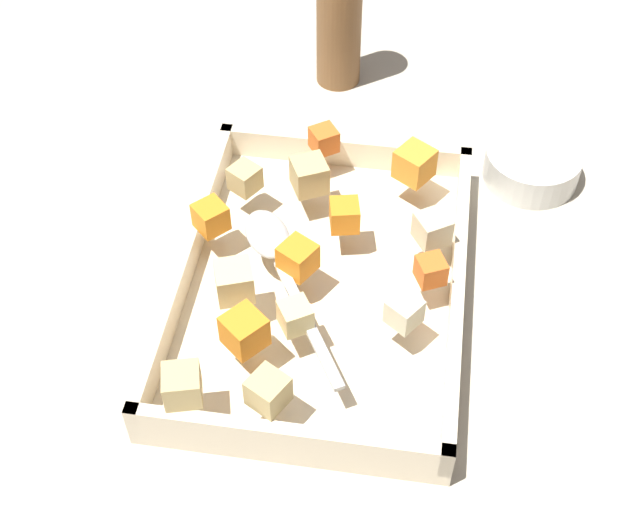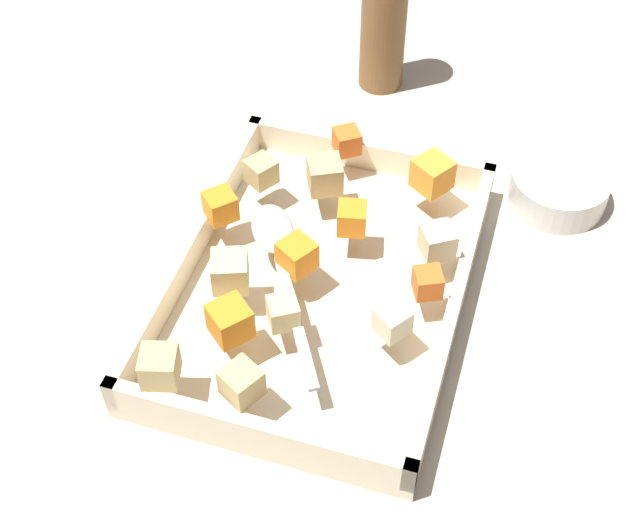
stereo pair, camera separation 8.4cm
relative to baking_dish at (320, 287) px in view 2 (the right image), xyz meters
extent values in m
plane|color=#BCB29E|center=(0.01, -0.01, -0.01)|extent=(4.00, 4.00, 0.00)
cube|color=beige|center=(0.00, 0.00, -0.01)|extent=(0.38, 0.28, 0.01)
cube|color=beige|center=(0.00, -0.13, 0.02)|extent=(0.38, 0.01, 0.03)
cube|color=beige|center=(0.00, 0.13, 0.02)|extent=(0.38, 0.01, 0.03)
cube|color=beige|center=(-0.18, 0.00, 0.02)|extent=(0.01, 0.28, 0.03)
cube|color=beige|center=(0.18, 0.00, 0.02)|extent=(0.01, 0.28, 0.03)
cube|color=orange|center=(-0.01, 0.02, 0.05)|extent=(0.04, 0.04, 0.03)
cube|color=orange|center=(0.14, -0.08, 0.05)|extent=(0.05, 0.05, 0.03)
cube|color=orange|center=(0.03, 0.11, 0.05)|extent=(0.04, 0.04, 0.03)
cube|color=orange|center=(0.00, -0.11, 0.05)|extent=(0.03, 0.03, 0.03)
cube|color=orange|center=(0.16, 0.02, 0.05)|extent=(0.04, 0.04, 0.03)
cube|color=orange|center=(0.05, -0.02, 0.05)|extent=(0.03, 0.03, 0.03)
cube|color=orange|center=(-0.10, 0.05, 0.05)|extent=(0.05, 0.05, 0.03)
cube|color=#E0CC89|center=(-0.05, 0.07, 0.05)|extent=(0.04, 0.04, 0.03)
cube|color=beige|center=(-0.06, -0.08, 0.05)|extent=(0.04, 0.04, 0.03)
cube|color=tan|center=(0.09, 0.09, 0.05)|extent=(0.04, 0.04, 0.03)
cube|color=tan|center=(0.10, 0.03, 0.05)|extent=(0.05, 0.05, 0.03)
cube|color=#E0CC89|center=(-0.08, 0.01, 0.05)|extent=(0.04, 0.04, 0.03)
cube|color=tan|center=(-0.17, 0.09, 0.05)|extent=(0.04, 0.04, 0.03)
cube|color=tan|center=(-0.16, 0.02, 0.05)|extent=(0.04, 0.04, 0.03)
cube|color=beige|center=(0.05, -0.10, 0.05)|extent=(0.04, 0.04, 0.03)
ellipsoid|color=silver|center=(0.02, 0.06, 0.05)|extent=(0.08, 0.07, 0.02)
cube|color=silver|center=(-0.07, 0.00, 0.04)|extent=(0.14, 0.09, 0.01)
cylinder|color=brown|center=(0.36, 0.03, 0.09)|extent=(0.05, 0.05, 0.21)
cylinder|color=silver|center=(0.21, -0.21, 0.00)|extent=(0.11, 0.11, 0.04)
camera|label=1|loc=(-0.55, -0.08, 0.67)|focal=49.52mm
camera|label=2|loc=(-0.53, -0.16, 0.67)|focal=49.52mm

